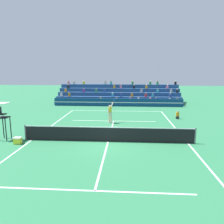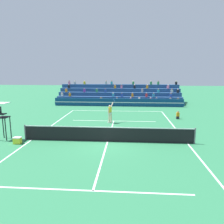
% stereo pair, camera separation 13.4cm
% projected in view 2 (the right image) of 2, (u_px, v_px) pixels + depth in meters
% --- Properties ---
extents(ground_plane, '(120.00, 120.00, 0.00)m').
position_uv_depth(ground_plane, '(108.00, 142.00, 15.32)').
color(ground_plane, '#2D7A4C').
extents(court_lines, '(11.10, 23.90, 0.01)m').
position_uv_depth(court_lines, '(108.00, 141.00, 15.32)').
color(court_lines, white).
rests_on(court_lines, ground).
extents(tennis_net, '(12.00, 0.10, 1.10)m').
position_uv_depth(tennis_net, '(108.00, 134.00, 15.22)').
color(tennis_net, slate).
rests_on(tennis_net, ground).
extents(sponsor_banner_wall, '(18.00, 0.26, 1.10)m').
position_uv_depth(sponsor_banner_wall, '(118.00, 102.00, 30.55)').
color(sponsor_banner_wall, navy).
rests_on(sponsor_banner_wall, ground).
extents(bleacher_stand, '(18.71, 4.75, 3.38)m').
position_uv_depth(bleacher_stand, '(119.00, 96.00, 34.19)').
color(bleacher_stand, navy).
rests_on(bleacher_stand, ground).
extents(umpire_chair, '(0.76, 0.84, 2.67)m').
position_uv_depth(umpire_chair, '(3.00, 116.00, 15.56)').
color(umpire_chair, black).
rests_on(umpire_chair, ground).
extents(ball_kid_courtside, '(0.30, 0.36, 0.84)m').
position_uv_depth(ball_kid_courtside, '(178.00, 116.00, 22.49)').
color(ball_kid_courtside, black).
rests_on(ball_kid_courtside, ground).
extents(tennis_player, '(0.68, 1.24, 2.30)m').
position_uv_depth(tennis_player, '(110.00, 113.00, 20.72)').
color(tennis_player, beige).
rests_on(tennis_player, ground).
extents(tennis_ball, '(0.07, 0.07, 0.07)m').
position_uv_depth(tennis_ball, '(151.00, 132.00, 17.64)').
color(tennis_ball, '#C6DB33').
rests_on(tennis_ball, ground).
extents(equipment_cooler, '(0.50, 0.38, 0.45)m').
position_uv_depth(equipment_cooler, '(17.00, 140.00, 14.86)').
color(equipment_cooler, yellow).
rests_on(equipment_cooler, ground).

